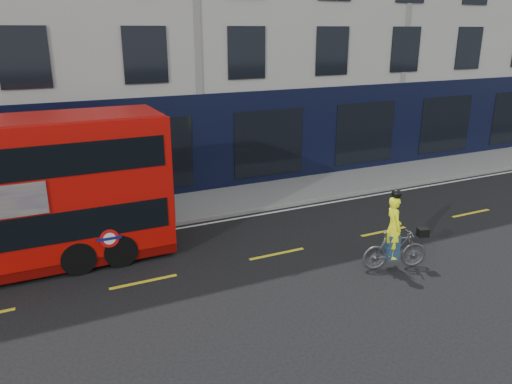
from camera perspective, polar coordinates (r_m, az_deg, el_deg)
ground at (r=13.82m, az=5.37°, el=-9.45°), size 120.00×120.00×0.00m
pavement at (r=19.19m, az=-4.59°, el=-1.18°), size 60.00×3.00×0.12m
kerb at (r=17.88m, az=-2.85°, el=-2.59°), size 60.00×0.12×0.13m
building_terrace at (r=24.28m, az=-10.95°, el=20.42°), size 50.00×10.07×15.00m
road_edge_line at (r=17.64m, az=-2.46°, el=-3.09°), size 58.00×0.10×0.01m
lane_dashes at (r=14.98m, az=2.42°, el=-7.08°), size 58.00×0.12×0.01m
cyclist at (r=14.33m, az=15.56°, el=-5.59°), size 1.93×1.02×2.33m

